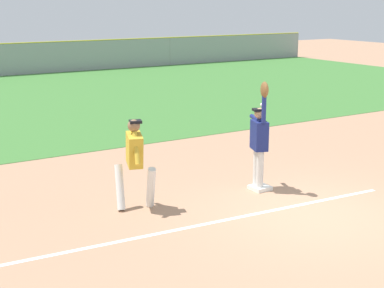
% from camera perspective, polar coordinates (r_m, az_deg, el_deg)
% --- Properties ---
extents(ground_plane, '(73.98, 73.98, 0.00)m').
position_cam_1_polar(ground_plane, '(10.91, 11.64, -6.78)').
color(ground_plane, tan).
extents(outfield_grass, '(41.08, 17.18, 0.01)m').
position_cam_1_polar(outfield_grass, '(23.69, -13.74, 4.32)').
color(outfield_grass, '#3D7533').
rests_on(outfield_grass, ground_plane).
extents(chalk_foul_line, '(11.98, 0.84, 0.01)m').
position_cam_1_polar(chalk_foul_line, '(9.47, -9.38, -9.93)').
color(chalk_foul_line, white).
rests_on(chalk_foul_line, ground_plane).
extents(first_base, '(0.39, 0.39, 0.08)m').
position_cam_1_polar(first_base, '(12.09, 6.75, -4.31)').
color(first_base, white).
rests_on(first_base, ground_plane).
extents(fielder, '(0.41, 0.88, 2.28)m').
position_cam_1_polar(fielder, '(11.81, 6.70, 0.70)').
color(fielder, silver).
rests_on(fielder, ground_plane).
extents(runner, '(0.76, 0.83, 1.72)m').
position_cam_1_polar(runner, '(10.69, -5.70, -1.38)').
color(runner, white).
rests_on(runner, ground_plane).
extents(baseball, '(0.07, 0.07, 0.07)m').
position_cam_1_polar(baseball, '(11.53, 6.94, 3.87)').
color(baseball, white).
extents(parked_car_blue, '(4.58, 2.49, 1.25)m').
position_cam_1_polar(parked_car_blue, '(36.01, -16.35, 8.41)').
color(parked_car_blue, '#23389E').
rests_on(parked_car_blue, ground_plane).
extents(parked_car_green, '(4.52, 2.35, 1.25)m').
position_cam_1_polar(parked_car_green, '(37.37, -9.41, 8.96)').
color(parked_car_green, '#1E6B33').
rests_on(parked_car_green, ground_plane).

